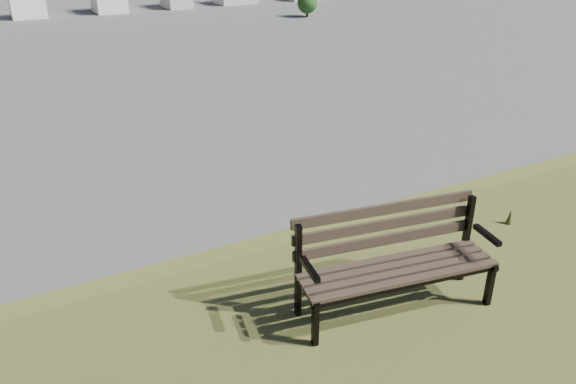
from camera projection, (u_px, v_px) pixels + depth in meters
park_bench at (393, 255)px, 4.84m from camera, size 1.80×0.83×0.91m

